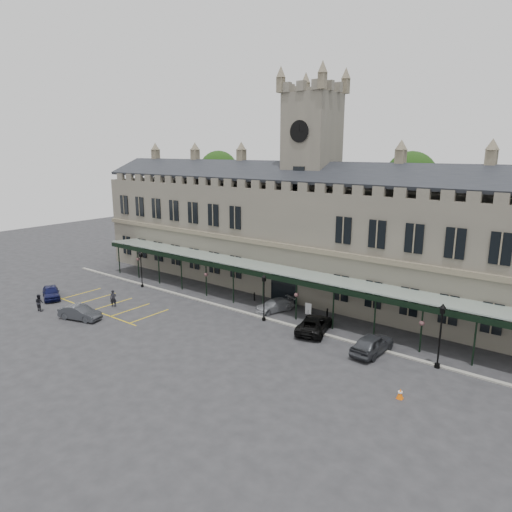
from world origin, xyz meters
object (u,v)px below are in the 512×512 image
Objects in this scene: traffic_cone at (400,394)px; car_left_a at (51,292)px; lamp_post_right at (441,330)px; car_taxi at (275,305)px; clock_tower at (311,178)px; car_right_a at (372,344)px; car_left_b at (80,313)px; car_van at (314,324)px; person_b at (39,303)px; lamp_post_mid at (264,293)px; person_a at (113,298)px; lamp_post_left at (141,266)px; station_building at (309,236)px; sign_board at (308,309)px.

car_left_a is (-38.37, -3.22, 0.36)m from traffic_cone.
lamp_post_right is 1.19× the size of car_taxi.
car_right_a is (13.00, -11.42, -12.29)m from clock_tower.
car_left_b is at bearing -170.79° from traffic_cone.
person_b is at bearing 11.22° from car_van.
car_left_b is 0.89× the size of car_right_a.
clock_tower is 5.32× the size of lamp_post_mid.
person_a is (-14.20, -9.27, 0.28)m from car_taxi.
person_a is (-14.91, -6.47, -1.85)m from lamp_post_mid.
car_left_a is 2.37× the size of person_b.
lamp_post_left reaches higher than car_left_b.
clock_tower reaches higher than car_left_a.
lamp_post_left is 10.21m from car_left_a.
car_taxi is at bearing -7.37° from person_a.
traffic_cone is at bearing -44.07° from clock_tower.
clock_tower is at bearing 135.93° from traffic_cone.
station_building is at bearing -21.33° from car_left_a.
lamp_post_right is 40.14m from car_left_a.
clock_tower is 4.84× the size of lamp_post_right.
car_van reaches higher than sign_board.
lamp_post_right is 31.96m from person_a.
car_van reaches higher than car_taxi.
lamp_post_left reaches higher than traffic_cone.
person_a is at bearing -46.49° from car_left_a.
sign_board is 0.67× the size of person_b.
lamp_post_mid is at bearing -17.04° from person_a.
person_a is (-0.57, 4.24, 0.21)m from car_left_b.
car_right_a is at bearing -2.31° from lamp_post_mid.
station_building is at bearing -46.97° from car_left_b.
station_building is 83.74× the size of traffic_cone.
car_taxi is (-0.71, 2.79, -2.14)m from lamp_post_mid.
lamp_post_left reaches higher than person_a.
station_building is 29.53m from car_left_a.
traffic_cone is 0.61× the size of sign_board.
car_left_a is at bearing 157.85° from person_a.
lamp_post_right reaches higher than person_b.
clock_tower is 27.33m from traffic_cone.
person_b is at bearing 23.69° from car_right_a.
lamp_post_right is (17.99, -10.77, -10.07)m from clock_tower.
lamp_post_left is at bearing 170.35° from traffic_cone.
station_building is at bearing 136.08° from traffic_cone.
lamp_post_left is at bearing -172.40° from sign_board.
station_building is 2.42× the size of clock_tower.
car_right_a is at bearing -0.73° from lamp_post_left.
lamp_post_left reaches higher than car_van.
lamp_post_mid reaches higher than person_a.
car_taxi is at bearing 152.18° from traffic_cone.
traffic_cone is 0.14× the size of car_van.
car_right_a is at bearing -50.64° from car_left_a.
lamp_post_left is at bearing -150.94° from car_taxi.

